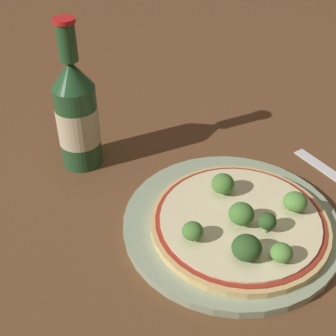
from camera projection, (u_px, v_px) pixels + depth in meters
name	position (u px, v px, depth m)	size (l,w,h in m)	color
ground_plane	(224.00, 222.00, 0.64)	(3.00, 3.00, 0.00)	brown
plate	(231.00, 224.00, 0.63)	(0.29, 0.29, 0.01)	#93A384
pizza	(237.00, 223.00, 0.61)	(0.24, 0.24, 0.01)	tan
broccoli_floret_0	(247.00, 248.00, 0.55)	(0.04, 0.04, 0.03)	#7A9E5B
broccoli_floret_1	(223.00, 184.00, 0.64)	(0.03, 0.03, 0.03)	#7A9E5B
broccoli_floret_2	(281.00, 253.00, 0.55)	(0.03, 0.03, 0.02)	#7A9E5B
broccoli_floret_3	(193.00, 231.00, 0.57)	(0.03, 0.03, 0.03)	#7A9E5B
broccoli_floret_4	(295.00, 202.00, 0.61)	(0.03, 0.03, 0.03)	#7A9E5B
broccoli_floret_5	(267.00, 221.00, 0.58)	(0.02, 0.02, 0.03)	#7A9E5B
broccoli_floret_6	(241.00, 214.00, 0.59)	(0.03, 0.03, 0.03)	#7A9E5B
beer_bottle	(77.00, 114.00, 0.70)	(0.06, 0.06, 0.23)	#234C28
fork	(336.00, 176.00, 0.72)	(0.05, 0.16, 0.00)	silver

